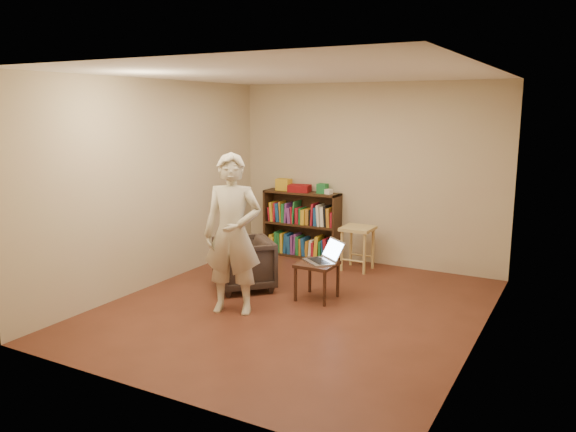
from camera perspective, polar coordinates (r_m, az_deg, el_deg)
The scene contains 15 objects.
floor at distance 6.48m, azimuth 0.61°, elevation -9.35°, with size 4.50×4.50×0.00m, color #4E2519.
ceiling at distance 6.09m, azimuth 0.66°, elevation 14.27°, with size 4.50×4.50×0.00m, color white.
wall_back at distance 8.19m, azimuth 8.08°, elevation 4.19°, with size 4.00×4.00×0.00m, color beige.
wall_left at distance 7.30m, azimuth -13.38°, elevation 3.19°, with size 4.50×4.50×0.00m, color beige.
wall_right at distance 5.51m, azimuth 19.30°, elevation 0.43°, with size 4.50×4.50×0.00m, color beige.
bookshelf at distance 8.58m, azimuth 1.44°, elevation -1.22°, with size 1.20×0.30×1.00m.
box_yellow at distance 8.62m, azimuth -0.43°, elevation 3.22°, with size 0.22×0.16×0.18m, color gold.
red_cloth at distance 8.46m, azimuth 1.17°, elevation 2.83°, with size 0.32×0.23×0.11m, color maroon.
box_green at distance 8.34m, azimuth 3.53°, elevation 2.81°, with size 0.14×0.14×0.14m, color #1E7236.
box_white at distance 8.26m, azimuth 4.15°, elevation 2.49°, with size 0.09×0.09×0.07m, color white.
stool at distance 7.90m, azimuth 7.10°, elevation -1.95°, with size 0.42×0.42×0.61m.
armchair at distance 7.08m, azimuth -4.55°, elevation -4.86°, with size 0.69×0.71×0.65m, color #332722.
side_table at distance 6.68m, azimuth 2.96°, elevation -5.39°, with size 0.44×0.44×0.45m.
laptop at distance 6.69m, azimuth 3.70°, elevation -4.18°, with size 0.54×0.54×0.25m.
person at distance 6.17m, azimuth -5.65°, elevation -1.85°, with size 0.65×0.42×1.77m, color beige.
Camera 1 is at (2.86, -5.36, 2.25)m, focal length 35.00 mm.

